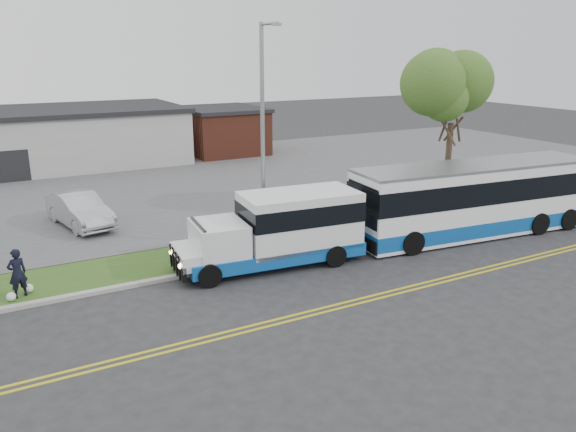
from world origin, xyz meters
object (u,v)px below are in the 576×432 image
streetlight_near (263,130)px  tree_east (453,97)px  shuttle_bus (283,227)px  parked_car_a (80,210)px  transit_bus (474,199)px  pedestrian (17,273)px

streetlight_near → tree_east: bearing=1.4°
shuttle_bus → parked_car_a: size_ratio=1.59×
shuttle_bus → parked_car_a: 11.22m
streetlight_near → transit_bus: bearing=-17.7°
transit_bus → parked_car_a: bearing=154.3°
tree_east → shuttle_bus: tree_east is taller
tree_east → pedestrian: 21.74m
transit_bus → shuttle_bus: bearing=-179.3°
tree_east → shuttle_bus: 12.42m
streetlight_near → parked_car_a: bearing=134.3°
tree_east → shuttle_bus: bearing=-167.6°
tree_east → streetlight_near: (-11.00, -0.27, -0.97)m
tree_east → parked_car_a: 19.69m
streetlight_near → pedestrian: bearing=-175.3°
pedestrian → tree_east: bearing=165.0°
transit_bus → tree_east: bearing=72.7°
transit_bus → parked_car_a: size_ratio=2.52×
shuttle_bus → transit_bus: 9.88m
streetlight_near → shuttle_bus: bearing=-96.7°
tree_east → pedestrian: size_ratio=4.66×
tree_east → transit_bus: (-1.42, -3.33, -4.48)m
transit_bus → pedestrian: bearing=179.3°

